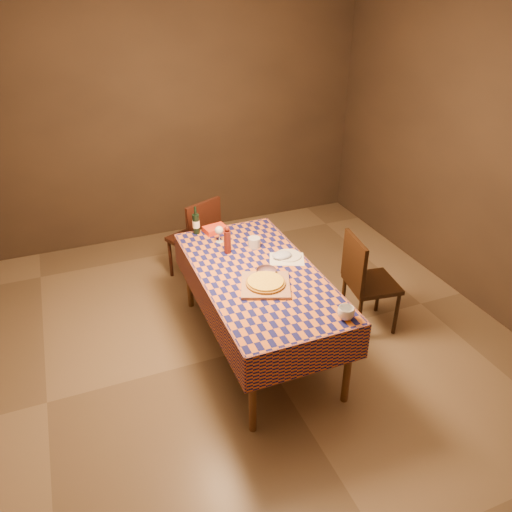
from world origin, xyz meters
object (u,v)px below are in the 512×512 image
object	(u,v)px
cutting_board	(266,285)
chair_far	(198,236)
chair_right	(364,278)
pizza	(266,282)
wine_bottle	(196,223)
bowl	(266,272)
white_plate	(288,256)
dining_table	(258,281)

from	to	relation	value
cutting_board	chair_far	xyz separation A→B (m)	(-0.13, 1.48, -0.26)
chair_far	chair_right	distance (m)	1.76
pizza	wine_bottle	bearing A→B (deg)	102.80
bowl	white_plate	size ratio (longest dim) A/B	0.74
dining_table	cutting_board	world-z (taller)	cutting_board
cutting_board	chair_right	world-z (taller)	chair_right
wine_bottle	white_plate	bearing A→B (deg)	-49.70
cutting_board	chair_far	size ratio (longest dim) A/B	0.40
bowl	white_plate	distance (m)	0.36
dining_table	wine_bottle	distance (m)	0.92
white_plate	chair_right	distance (m)	0.73
wine_bottle	cutting_board	bearing A→B (deg)	-77.20
bowl	wine_bottle	world-z (taller)	wine_bottle
cutting_board	bowl	bearing A→B (deg)	65.06
pizza	wine_bottle	size ratio (longest dim) A/B	1.39
bowl	white_plate	xyz separation A→B (m)	(0.29, 0.21, -0.02)
dining_table	white_plate	distance (m)	0.38
pizza	chair_far	bearing A→B (deg)	95.03
cutting_board	wine_bottle	distance (m)	1.10
wine_bottle	chair_far	bearing A→B (deg)	74.65
white_plate	chair_right	xyz separation A→B (m)	(0.65, -0.22, -0.25)
white_plate	chair_far	world-z (taller)	chair_far
pizza	wine_bottle	world-z (taller)	wine_bottle
bowl	dining_table	bearing A→B (deg)	129.30
chair_right	white_plate	bearing A→B (deg)	161.42
dining_table	wine_bottle	world-z (taller)	wine_bottle
pizza	white_plate	size ratio (longest dim) A/B	1.66
dining_table	pizza	bearing A→B (deg)	-96.42
dining_table	chair_right	size ratio (longest dim) A/B	1.98
white_plate	chair_right	world-z (taller)	chair_right
chair_far	chair_right	xyz separation A→B (m)	(1.14, -1.34, 0.00)
cutting_board	white_plate	xyz separation A→B (m)	(0.36, 0.36, -0.01)
chair_right	bowl	bearing A→B (deg)	179.44
pizza	cutting_board	bearing A→B (deg)	82.87
bowl	wine_bottle	distance (m)	0.98
wine_bottle	chair_right	xyz separation A→B (m)	(1.26, -0.93, -0.35)
pizza	wine_bottle	xyz separation A→B (m)	(-0.24, 1.07, 0.06)
pizza	white_plate	world-z (taller)	pizza
cutting_board	pizza	world-z (taller)	pizza
cutting_board	pizza	xyz separation A→B (m)	(-0.00, -0.00, 0.03)
pizza	wine_bottle	distance (m)	1.10
dining_table	white_plate	world-z (taller)	white_plate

